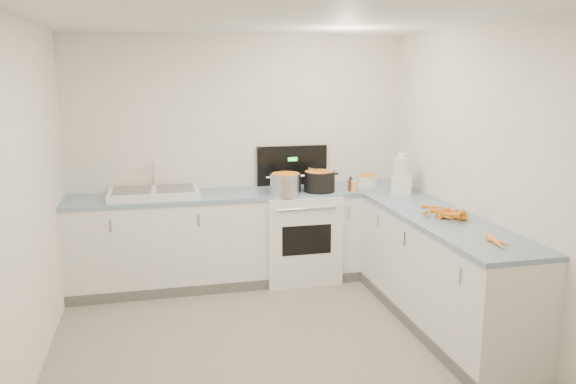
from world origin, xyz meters
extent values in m
cube|color=white|center=(0.00, 1.70, 0.45)|extent=(3.50, 0.60, 0.90)
cube|color=#819DB7|center=(0.00, 1.70, 0.92)|extent=(3.50, 0.62, 0.04)
cube|color=white|center=(1.45, 0.30, 0.45)|extent=(0.60, 2.20, 0.90)
cube|color=#819DB7|center=(1.45, 0.30, 0.92)|extent=(0.62, 2.20, 0.04)
cube|color=white|center=(0.55, 1.68, 0.45)|extent=(0.76, 0.65, 0.90)
cube|color=black|center=(0.55, 1.98, 1.15)|extent=(0.76, 0.05, 0.42)
cube|color=white|center=(-0.90, 1.70, 0.97)|extent=(0.86, 0.52, 0.07)
cube|color=slate|center=(-1.10, 1.70, 1.01)|extent=(0.36, 0.42, 0.01)
cube|color=slate|center=(-0.70, 1.70, 1.01)|extent=(0.36, 0.42, 0.01)
cylinder|color=silver|center=(-0.90, 1.92, 1.13)|extent=(0.03, 0.03, 0.24)
cylinder|color=silver|center=(0.37, 1.52, 1.03)|extent=(0.36, 0.36, 0.22)
cylinder|color=black|center=(0.73, 1.56, 1.03)|extent=(0.41, 0.41, 0.23)
cylinder|color=#AD7A47|center=(0.73, 1.56, 1.16)|extent=(0.15, 0.32, 0.01)
cylinder|color=white|center=(1.31, 1.72, 0.99)|extent=(0.28, 0.28, 0.11)
cylinder|color=#593319|center=(1.05, 1.51, 1.00)|extent=(0.05, 0.05, 0.13)
cylinder|color=#E5B266|center=(1.07, 1.47, 0.99)|extent=(0.06, 0.06, 0.10)
cube|color=white|center=(1.51, 1.30, 1.03)|extent=(0.28, 0.30, 0.17)
cylinder|color=silver|center=(1.51, 1.30, 1.21)|extent=(0.19, 0.19, 0.19)
cylinder|color=white|center=(1.51, 1.30, 1.32)|extent=(0.11, 0.11, 0.04)
cone|color=orange|center=(1.63, 0.35, 0.97)|extent=(0.19, 0.16, 0.05)
cone|color=orange|center=(1.48, 0.32, 0.96)|extent=(0.16, 0.10, 0.04)
cone|color=orange|center=(1.58, 0.37, 0.96)|extent=(0.18, 0.09, 0.04)
cone|color=orange|center=(1.48, 0.29, 0.97)|extent=(0.21, 0.10, 0.05)
cone|color=orange|center=(1.43, 0.37, 0.96)|extent=(0.04, 0.17, 0.04)
cone|color=orange|center=(1.50, 0.31, 0.96)|extent=(0.08, 0.18, 0.04)
cone|color=orange|center=(1.43, 0.26, 0.96)|extent=(0.09, 0.18, 0.04)
cone|color=orange|center=(1.54, 0.27, 0.96)|extent=(0.16, 0.16, 0.04)
cone|color=orange|center=(1.49, 0.23, 0.96)|extent=(0.19, 0.15, 0.05)
cone|color=orange|center=(1.51, 0.35, 1.00)|extent=(0.15, 0.17, 0.05)
cone|color=orange|center=(1.43, 0.47, 0.99)|extent=(0.19, 0.12, 0.04)
cone|color=orange|center=(1.33, 0.39, 0.98)|extent=(0.13, 0.15, 0.04)
cone|color=orange|center=(1.46, 0.16, 1.00)|extent=(0.22, 0.13, 0.05)
cone|color=orange|center=(1.42, 0.31, 1.00)|extent=(0.18, 0.14, 0.05)
cone|color=orange|center=(1.40, 0.17, 1.01)|extent=(0.19, 0.16, 0.05)
cone|color=orange|center=(1.48, 0.33, 1.00)|extent=(0.12, 0.19, 0.04)
cone|color=orange|center=(1.42, -0.52, 0.96)|extent=(0.09, 0.19, 0.04)
cone|color=orange|center=(1.46, -0.46, 0.96)|extent=(0.10, 0.19, 0.04)
cone|color=orange|center=(1.46, -0.40, 0.96)|extent=(0.07, 0.20, 0.04)
cube|color=tan|center=(-1.19, 1.80, 1.02)|extent=(0.02, 0.04, 0.00)
cube|color=tan|center=(-1.09, 1.57, 1.01)|extent=(0.01, 0.03, 0.00)
cube|color=tan|center=(-1.16, 1.71, 1.01)|extent=(0.04, 0.01, 0.00)
cube|color=tan|center=(-1.09, 1.64, 1.02)|extent=(0.03, 0.05, 0.00)
cube|color=tan|center=(-1.00, 1.61, 1.01)|extent=(0.02, 0.04, 0.00)
cube|color=tan|center=(-1.20, 1.81, 1.02)|extent=(0.02, 0.03, 0.00)
cube|color=tan|center=(-1.07, 1.73, 1.02)|extent=(0.03, 0.03, 0.00)
cube|color=tan|center=(-1.05, 1.74, 1.02)|extent=(0.04, 0.03, 0.00)
cube|color=tan|center=(-1.06, 1.60, 1.02)|extent=(0.01, 0.03, 0.00)
camera|label=1|loc=(-0.85, -3.79, 2.12)|focal=35.00mm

